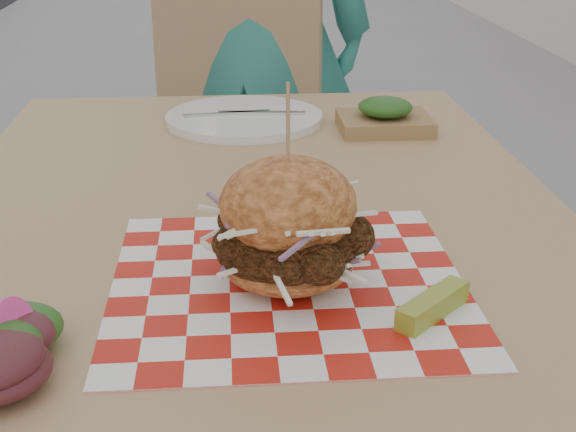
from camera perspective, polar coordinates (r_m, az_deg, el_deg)
name	(u,v)px	position (r m, az deg, el deg)	size (l,w,h in m)	color
diner	(257,24)	(2.09, -2.18, 13.49)	(0.58, 0.38, 1.60)	teal
patio_table	(254,267)	(1.04, -2.40, -3.66)	(0.80, 1.20, 0.75)	tan
patio_chair	(251,138)	(1.98, -2.63, 5.55)	(0.53, 0.53, 0.95)	tan
paper_liner	(288,282)	(0.83, 0.00, -4.74)	(0.36, 0.36, 0.00)	red
sandwich	(288,230)	(0.80, 0.00, -1.02)	(0.18, 0.18, 0.21)	orange
pickle_spear	(433,305)	(0.77, 10.26, -6.27)	(0.10, 0.02, 0.02)	#97A730
place_setting	(244,118)	(1.39, -3.13, 6.97)	(0.27, 0.27, 0.02)	white
kraft_tray	(385,117)	(1.35, 6.90, 6.99)	(0.15, 0.12, 0.06)	olive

